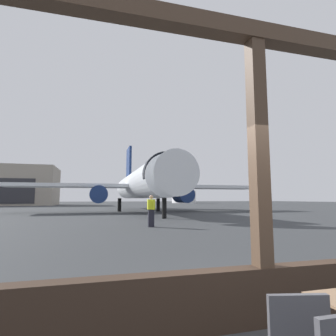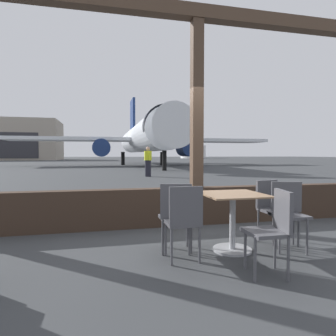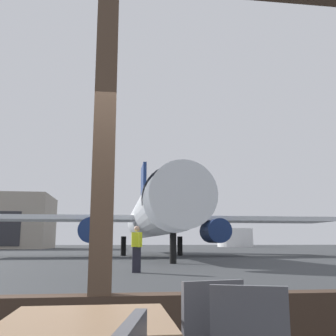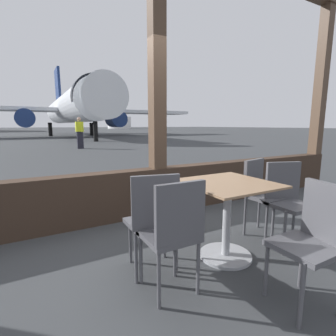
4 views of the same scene
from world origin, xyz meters
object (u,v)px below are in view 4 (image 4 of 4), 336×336
(cafe_chair_side_extra, at_px, (287,196))
(ground_crew_worker, at_px, (80,132))
(cafe_chair_window_right, at_px, (153,216))
(fuel_storage_tank, at_px, (119,123))
(cafe_chair_window_left, at_px, (261,190))
(cafe_chair_aisle_right, at_px, (174,229))
(cafe_chair_aisle_left, at_px, (315,234))
(dining_table, at_px, (227,214))
(airplane, at_px, (72,108))

(cafe_chair_side_extra, distance_m, ground_crew_worker, 13.19)
(cafe_chair_window_right, height_order, ground_crew_worker, ground_crew_worker)
(cafe_chair_window_right, xyz_separation_m, fuel_storage_tank, (29.01, 89.26, 1.58))
(cafe_chair_window_left, bearing_deg, cafe_chair_window_right, -173.86)
(cafe_chair_aisle_right, height_order, cafe_chair_side_extra, cafe_chair_aisle_right)
(cafe_chair_aisle_left, height_order, fuel_storage_tank, fuel_storage_tank)
(fuel_storage_tank, bearing_deg, cafe_chair_aisle_right, -107.93)
(cafe_chair_side_extra, height_order, ground_crew_worker, ground_crew_worker)
(ground_crew_worker, bearing_deg, dining_table, -93.98)
(airplane, bearing_deg, cafe_chair_side_extra, -94.51)
(cafe_chair_window_right, relative_size, fuel_storage_tank, 0.11)
(dining_table, distance_m, cafe_chair_aisle_left, 0.83)
(cafe_chair_aisle_right, height_order, fuel_storage_tank, fuel_storage_tank)
(cafe_chair_aisle_left, relative_size, cafe_chair_side_extra, 1.00)
(cafe_chair_window_left, distance_m, airplane, 30.06)
(cafe_chair_window_left, relative_size, fuel_storage_tank, 0.11)
(cafe_chair_aisle_left, bearing_deg, ground_crew_worker, 86.59)
(dining_table, xyz_separation_m, cafe_chair_window_right, (-0.77, 0.08, 0.09))
(airplane, relative_size, ground_crew_worker, 17.33)
(dining_table, relative_size, cafe_chair_side_extra, 0.88)
(cafe_chair_aisle_right, xyz_separation_m, ground_crew_worker, (1.66, 13.34, 0.35))
(cafe_chair_aisle_left, relative_size, airplane, 0.03)
(airplane, relative_size, fuel_storage_tank, 3.58)
(dining_table, bearing_deg, cafe_chair_side_extra, -6.11)
(airplane, height_order, fuel_storage_tank, airplane)
(cafe_chair_window_left, relative_size, cafe_chair_side_extra, 1.00)
(cafe_chair_side_extra, distance_m, fuel_storage_tank, 93.56)
(cafe_chair_side_extra, xyz_separation_m, fuel_storage_tank, (27.46, 89.42, 1.57))
(dining_table, xyz_separation_m, cafe_chair_aisle_right, (-0.75, -0.24, 0.09))
(ground_crew_worker, height_order, fuel_storage_tank, fuel_storage_tank)
(dining_table, height_order, ground_crew_worker, ground_crew_worker)
(cafe_chair_side_extra, bearing_deg, ground_crew_worker, 89.43)
(dining_table, height_order, cafe_chair_window_right, cafe_chair_window_right)
(cafe_chair_aisle_left, xyz_separation_m, fuel_storage_tank, (28.16, 90.16, 1.57))
(cafe_chair_window_left, xyz_separation_m, cafe_chair_side_extra, (0.05, -0.32, -0.00))
(cafe_chair_aisle_left, xyz_separation_m, cafe_chair_side_extra, (0.70, 0.73, 0.00))
(ground_crew_worker, bearing_deg, airplane, 82.47)
(cafe_chair_window_left, bearing_deg, cafe_chair_side_extra, -81.61)
(cafe_chair_window_right, height_order, cafe_chair_aisle_right, same)
(airplane, xyz_separation_m, ground_crew_worker, (-2.25, -16.98, -2.38))
(ground_crew_worker, bearing_deg, cafe_chair_window_right, -97.35)
(dining_table, distance_m, airplane, 30.38)
(cafe_chair_aisle_right, relative_size, fuel_storage_tank, 0.11)
(cafe_chair_window_left, distance_m, cafe_chair_window_right, 1.51)
(cafe_chair_window_right, distance_m, ground_crew_worker, 13.13)
(airplane, xyz_separation_m, fuel_storage_tank, (25.08, 59.26, -1.16))
(cafe_chair_window_left, distance_m, ground_crew_worker, 12.86)
(dining_table, bearing_deg, cafe_chair_aisle_left, -84.33)
(cafe_chair_window_right, relative_size, ground_crew_worker, 0.53)
(dining_table, height_order, cafe_chair_window_left, cafe_chair_window_left)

